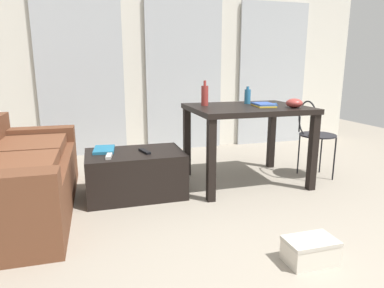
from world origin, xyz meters
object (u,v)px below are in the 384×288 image
Objects in this scene: coffee_table at (135,173)px; tv_remote_primary at (145,151)px; bottle_near at (205,95)px; tv_remote_secondary at (109,156)px; craft_table at (247,117)px; couch at (13,178)px; bowl at (294,103)px; bottle_far at (248,96)px; magazine at (104,150)px; shoebox at (310,251)px; scissors at (273,103)px; book_stack at (264,105)px; wire_chair at (313,130)px.

tv_remote_primary reaches higher than coffee_table.
bottle_near is 1.14m from tv_remote_secondary.
tv_remote_primary is (-1.05, -0.09, -0.25)m from craft_table.
couch is at bearing 168.98° from tv_remote_primary.
bowl is 1.01× the size of tv_remote_secondary.
couch is 2.56m from bowl.
bottle_far is 1.56m from magazine.
craft_table is 7.26× the size of bowl.
shoebox is at bearing -85.40° from bottle_near.
coffee_table is at bearing 140.14° from tv_remote_primary.
magazine is (-0.35, 0.16, 0.00)m from tv_remote_primary.
bottle_near is 0.76m from scissors.
bottle_far reaches higher than book_stack.
tv_remote_secondary is (-1.52, -0.12, -0.38)m from book_stack.
bottle_far is at bearing 11.03° from magazine.
tv_remote_primary is 0.39m from magazine.
craft_table is 1.36× the size of wire_chair.
scissors is at bearing 6.80° from coffee_table.
craft_table is at bearing 144.96° from bowl.
tv_remote_secondary reaches higher than shoebox.
bottle_far is (0.09, 0.20, 0.19)m from craft_table.
scissors is 0.34× the size of magazine.
bottle_near is at bearing 10.70° from couch.
craft_table reaches higher than shoebox.
bottle_near reaches higher than coffee_table.
wire_chair is at bearing 55.08° from shoebox.
wire_chair reaches higher than book_stack.
tv_remote_primary is at bearing -171.18° from scissors.
tv_remote_primary is at bearing -165.89° from bottle_far.
tv_remote_primary reaches higher than shoebox.
bowl is at bearing -152.27° from wire_chair.
wire_chair is 2.66× the size of shoebox.
magazine reaches higher than coffee_table.
wire_chair is at bearing 0.21° from book_stack.
craft_table is at bearing 175.23° from wire_chair.
tv_remote_secondary is (-1.37, -0.18, -0.25)m from craft_table.
couch is at bearing -177.51° from book_stack.
bowl is 1.84m from magazine.
craft_table is 6.07× the size of tv_remote_primary.
tv_remote_secondary is 0.49× the size of shoebox.
scissors is at bearing 19.21° from tv_remote_secondary.
couch is 2.31m from shoebox.
bowl is (0.27, -0.45, -0.03)m from bottle_far.
coffee_table is 1.23m from craft_table.
craft_table is at bearing 3.33° from magazine.
book_stack reaches higher than magazine.
bottle_far is at bearing 165.80° from scissors.
bottle_near is at bearing 94.60° from shoebox.
craft_table reaches higher than magazine.
coffee_table is 0.24m from tv_remote_primary.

